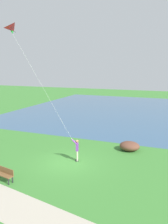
# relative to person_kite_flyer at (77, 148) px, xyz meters

# --- Properties ---
(ground_plane) EXTENTS (120.00, 120.00, 0.00)m
(ground_plane) POSITION_rel_person_kite_flyer_xyz_m (0.68, -0.53, -1.05)
(ground_plane) COLOR #3D7F33
(lake_water) EXTENTS (36.00, 44.00, 0.01)m
(lake_water) POSITION_rel_person_kite_flyer_xyz_m (-23.52, 3.47, -1.04)
(lake_water) COLOR #385B7F
(lake_water) RESTS_ON ground
(walkway_path) EXTENTS (8.59, 31.85, 0.02)m
(walkway_path) POSITION_rel_person_kite_flyer_xyz_m (7.43, 1.47, -1.04)
(walkway_path) COLOR #B7AD99
(walkway_path) RESTS_ON ground
(person_kite_flyer) EXTENTS (0.50, 0.63, 1.83)m
(person_kite_flyer) POSITION_rel_person_kite_flyer_xyz_m (0.00, 0.00, 0.00)
(person_kite_flyer) COLOR #232328
(person_kite_flyer) RESTS_ON ground
(flying_kite) EXTENTS (2.28, 4.06, 8.68)m
(flying_kite) POSITION_rel_person_kite_flyer_xyz_m (1.74, -3.97, 8.94)
(flying_kite) COLOR red
(park_bench_near_walkway) EXTENTS (0.72, 1.56, 0.88)m
(park_bench_near_walkway) POSITION_rel_person_kite_flyer_xyz_m (4.81, -3.11, -0.54)
(park_bench_near_walkway) COLOR brown
(park_bench_near_walkway) RESTS_ON ground
(lakeside_shrub) EXTENTS (1.59, 1.79, 0.82)m
(lakeside_shrub) POSITION_rel_person_kite_flyer_xyz_m (-3.89, 3.45, -0.64)
(lakeside_shrub) COLOR brown
(lakeside_shrub) RESTS_ON ground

